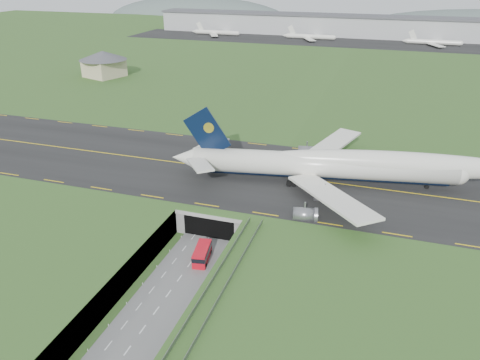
% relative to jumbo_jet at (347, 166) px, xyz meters
% --- Properties ---
extents(ground, '(900.00, 900.00, 0.00)m').
position_rel_jumbo_jet_xyz_m(ground, '(-27.18, -33.32, -11.19)').
color(ground, '#355722').
rests_on(ground, ground).
extents(airfield_deck, '(800.00, 800.00, 6.00)m').
position_rel_jumbo_jet_xyz_m(airfield_deck, '(-27.18, -33.32, -8.19)').
color(airfield_deck, gray).
rests_on(airfield_deck, ground).
extents(trench_road, '(12.00, 75.00, 0.20)m').
position_rel_jumbo_jet_xyz_m(trench_road, '(-27.18, -40.82, -11.09)').
color(trench_road, slate).
rests_on(trench_road, ground).
extents(taxiway, '(800.00, 44.00, 0.18)m').
position_rel_jumbo_jet_xyz_m(taxiway, '(-27.18, -0.32, -5.10)').
color(taxiway, black).
rests_on(taxiway, airfield_deck).
extents(tunnel_portal, '(17.00, 22.30, 6.00)m').
position_rel_jumbo_jet_xyz_m(tunnel_portal, '(-27.18, -16.61, -7.85)').
color(tunnel_portal, gray).
rests_on(tunnel_portal, ground).
extents(guideway, '(3.00, 53.00, 7.05)m').
position_rel_jumbo_jet_xyz_m(guideway, '(-16.18, -52.43, -5.87)').
color(guideway, '#A8A8A3').
rests_on(guideway, ground).
extents(jumbo_jet, '(88.85, 57.54, 19.32)m').
position_rel_jumbo_jet_xyz_m(jumbo_jet, '(0.00, 0.00, 0.00)').
color(jumbo_jet, white).
rests_on(jumbo_jet, ground).
extents(shuttle_tram, '(4.01, 7.76, 3.02)m').
position_rel_jumbo_jet_xyz_m(shuttle_tram, '(-25.32, -34.01, -9.52)').
color(shuttle_tram, red).
rests_on(shuttle_tram, ground).
extents(service_building, '(28.82, 28.82, 12.42)m').
position_rel_jumbo_jet_xyz_m(service_building, '(-126.64, 88.72, 2.17)').
color(service_building, '#C8B990').
rests_on(service_building, ground).
extents(cargo_terminal, '(320.00, 67.00, 15.60)m').
position_rel_jumbo_jet_xyz_m(cargo_terminal, '(-27.39, 266.09, 2.77)').
color(cargo_terminal, '#B2B2B2').
rests_on(cargo_terminal, ground).
extents(distant_hills, '(700.00, 91.00, 60.00)m').
position_rel_jumbo_jet_xyz_m(distant_hills, '(37.19, 396.68, -15.19)').
color(distant_hills, '#51615F').
rests_on(distant_hills, ground).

